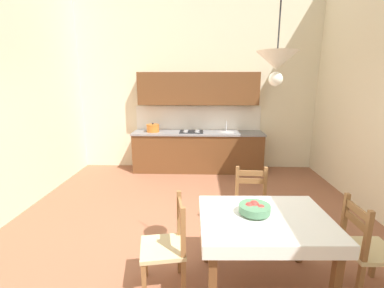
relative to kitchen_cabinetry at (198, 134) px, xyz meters
name	(u,v)px	position (x,y,z in m)	size (l,w,h in m)	color
ground_plane	(193,246)	(-0.02, -2.91, -0.91)	(5.99, 6.96, 0.10)	#935B42
wall_back	(197,78)	(-0.02, 0.33, 1.22)	(5.99, 0.12, 4.16)	beige
kitchen_cabinetry	(198,134)	(0.00, 0.00, 0.00)	(2.91, 0.63, 2.20)	brown
dining_table	(264,230)	(0.68, -3.61, -0.24)	(1.25, 0.97, 0.75)	brown
dining_chair_kitchen_side	(251,207)	(0.72, -2.77, -0.41)	(0.44, 0.44, 0.93)	#D1BC89
dining_chair_tv_side	(167,246)	(-0.25, -3.65, -0.41)	(0.49, 0.49, 0.93)	#D1BC89
dining_chair_window_side	(366,249)	(1.65, -3.63, -0.41)	(0.43, 0.43, 0.93)	#D1BC89
fruit_bowl	(255,208)	(0.59, -3.56, -0.04)	(0.30, 0.30, 0.12)	#4C7F5B
pendant_lamp	(277,62)	(0.65, -3.75, 1.28)	(0.32, 0.32, 0.80)	black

